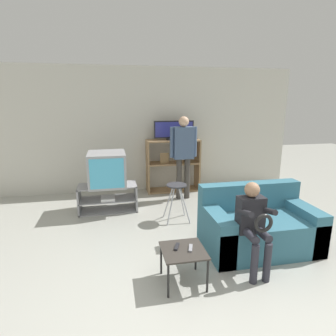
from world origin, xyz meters
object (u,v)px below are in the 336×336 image
object	(u,v)px
couch	(258,227)
person_seated_child	(253,221)
media_shelf	(173,165)
television_flat	(174,131)
folding_stool	(177,192)
remote_control_black	(177,247)
television_main	(107,169)
remote_control_white	(191,248)
snack_table	(183,254)
tv_stand	(108,198)
person_standing_adult	(183,150)

from	to	relation	value
couch	person_seated_child	distance (m)	0.68
media_shelf	television_flat	world-z (taller)	television_flat
folding_stool	remote_control_black	xyz separation A→B (m)	(-0.35, -1.54, -0.09)
television_main	remote_control_white	distance (m)	2.44
snack_table	remote_control_black	bearing A→B (deg)	135.99
television_flat	remote_control_white	bearing A→B (deg)	-99.29
television_main	media_shelf	distance (m)	1.63
media_shelf	folding_stool	size ratio (longest dim) A/B	1.83
tv_stand	person_standing_adult	bearing A→B (deg)	13.89
remote_control_black	media_shelf	bearing A→B (deg)	101.19
snack_table	remote_control_black	distance (m)	0.10
person_standing_adult	person_seated_child	bearing A→B (deg)	-86.54
tv_stand	television_flat	size ratio (longest dim) A/B	1.21
remote_control_black	person_seated_child	size ratio (longest dim) A/B	0.14
television_flat	media_shelf	bearing A→B (deg)	130.96
tv_stand	person_standing_adult	distance (m)	1.69
tv_stand	media_shelf	xyz separation A→B (m)	(1.37, 0.89, 0.34)
folding_stool	media_shelf	bearing A→B (deg)	79.81
remote_control_black	person_standing_adult	world-z (taller)	person_standing_adult
remote_control_black	television_flat	bearing A→B (deg)	100.84
remote_control_black	couch	size ratio (longest dim) A/B	0.10
folding_stool	person_seated_child	size ratio (longest dim) A/B	0.59
snack_table	television_flat	bearing A→B (deg)	79.31
television_main	couch	size ratio (longest dim) A/B	0.47
person_seated_child	media_shelf	bearing A→B (deg)	94.58
tv_stand	folding_stool	size ratio (longest dim) A/B	1.64
snack_table	couch	bearing A→B (deg)	25.33
television_main	person_standing_adult	world-z (taller)	person_standing_adult
television_main	snack_table	distance (m)	2.42
remote_control_black	person_seated_child	distance (m)	0.90
tv_stand	person_standing_adult	size ratio (longest dim) A/B	0.62
tv_stand	couch	xyz separation A→B (m)	(1.96, -1.70, 0.06)
television_flat	folding_stool	bearing A→B (deg)	-100.87
television_main	person_standing_adult	xyz separation A→B (m)	(1.45, 0.36, 0.23)
tv_stand	media_shelf	size ratio (longest dim) A/B	0.90
tv_stand	folding_stool	xyz separation A→B (m)	(1.10, -0.65, 0.26)
television_flat	remote_control_black	distance (m)	3.25
television_flat	snack_table	distance (m)	3.31
television_main	media_shelf	size ratio (longest dim) A/B	0.60
remote_control_black	remote_control_white	world-z (taller)	same
person_standing_adult	person_seated_child	distance (m)	2.57
folding_stool	remote_control_white	distance (m)	1.61
folding_stool	couch	bearing A→B (deg)	-50.34
tv_stand	remote_control_white	bearing A→B (deg)	-68.64
person_standing_adult	television_flat	bearing A→B (deg)	98.64
couch	person_standing_adult	bearing A→B (deg)	103.59
remote_control_white	couch	world-z (taller)	couch
television_main	couch	xyz separation A→B (m)	(1.95, -1.70, -0.47)
couch	media_shelf	bearing A→B (deg)	102.87
folding_stool	tv_stand	bearing A→B (deg)	149.31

